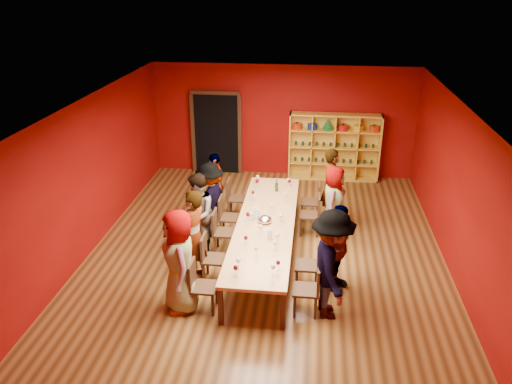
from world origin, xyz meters
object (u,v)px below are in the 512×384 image
at_px(person_left_0, 179,261).
at_px(spittoon_bowl, 265,220).
at_px(person_left_1, 193,236).
at_px(person_right_4, 331,186).
at_px(person_right_1, 337,248).
at_px(person_left_4, 215,185).
at_px(chair_person_right_0, 311,287).
at_px(chair_person_right_4, 314,200).
at_px(chair_person_right_3, 313,213).
at_px(chair_person_left_3, 226,215).
at_px(person_right_0, 331,265).
at_px(chair_person_left_1, 210,256).
at_px(chair_person_right_1, 312,262).
at_px(chair_person_left_4, 233,196).
at_px(shelving_unit, 334,144).
at_px(chair_person_left_2, 220,229).
at_px(person_left_3, 210,200).
at_px(wine_bottle, 277,187).
at_px(tasting_table, 266,224).
at_px(person_right_3, 333,202).
at_px(chair_person_left_0, 199,283).

distance_m(person_left_0, spittoon_bowl, 2.16).
relative_size(person_left_1, spittoon_bowl, 6.45).
bearing_deg(person_right_4, person_right_1, 166.74).
xyz_separation_m(person_left_4, chair_person_right_0, (2.23, -3.41, -0.26)).
height_order(chair_person_right_4, person_right_4, person_right_4).
bearing_deg(spittoon_bowl, chair_person_right_3, 49.32).
height_order(chair_person_left_3, person_right_0, person_right_0).
distance_m(chair_person_left_1, chair_person_right_1, 1.82).
distance_m(chair_person_left_4, chair_person_right_1, 3.23).
bearing_deg(person_right_4, person_left_0, 130.30).
bearing_deg(shelving_unit, person_right_0, -91.77).
bearing_deg(chair_person_left_4, person_left_0, -94.92).
bearing_deg(chair_person_left_4, person_right_4, -0.09).
distance_m(shelving_unit, chair_person_left_3, 4.29).
height_order(shelving_unit, chair_person_right_0, shelving_unit).
xyz_separation_m(person_right_1, chair_person_right_3, (-0.42, 2.00, -0.32)).
relative_size(chair_person_left_2, chair_person_left_3, 1.00).
height_order(chair_person_left_2, person_right_0, person_right_0).
height_order(person_left_0, person_left_3, person_left_0).
relative_size(person_left_1, chair_person_right_1, 1.97).
relative_size(chair_person_left_1, person_right_0, 0.48).
bearing_deg(chair_person_right_3, spittoon_bowl, -130.68).
relative_size(chair_person_left_1, person_right_4, 0.52).
relative_size(chair_person_left_2, spittoon_bowl, 3.28).
relative_size(person_left_0, wine_bottle, 6.45).
bearing_deg(tasting_table, chair_person_right_3, 49.17).
distance_m(shelving_unit, person_right_1, 5.27).
relative_size(chair_person_right_0, person_right_3, 0.58).
xyz_separation_m(chair_person_left_4, spittoon_bowl, (0.90, -1.73, 0.32)).
bearing_deg(tasting_table, person_right_0, -54.51).
bearing_deg(tasting_table, chair_person_right_1, -46.23).
bearing_deg(person_right_1, chair_person_right_4, 32.21).
relative_size(shelving_unit, chair_person_left_3, 2.70).
bearing_deg(shelving_unit, chair_person_right_3, -98.48).
bearing_deg(chair_person_right_3, person_right_1, -78.14).
relative_size(person_left_3, person_right_0, 0.87).
distance_m(chair_person_left_1, person_left_1, 0.48).
bearing_deg(chair_person_left_1, person_right_4, 50.41).
bearing_deg(spittoon_bowl, chair_person_left_0, -116.55).
relative_size(person_left_0, person_right_1, 1.10).
bearing_deg(person_right_0, chair_person_right_3, -2.29).
bearing_deg(chair_person_right_1, shelving_unit, 84.72).
xyz_separation_m(chair_person_left_4, chair_person_right_0, (1.82, -3.41, 0.00)).
bearing_deg(person_left_1, person_left_0, 19.79).
distance_m(person_left_1, wine_bottle, 2.76).
bearing_deg(shelving_unit, person_left_4, -136.22).
xyz_separation_m(chair_person_right_1, chair_person_right_3, (0.00, 2.00, 0.00)).
height_order(chair_person_left_2, chair_person_left_3, same).
xyz_separation_m(person_right_3, chair_person_right_4, (-0.41, 0.66, -0.28)).
relative_size(shelving_unit, chair_person_left_1, 2.70).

